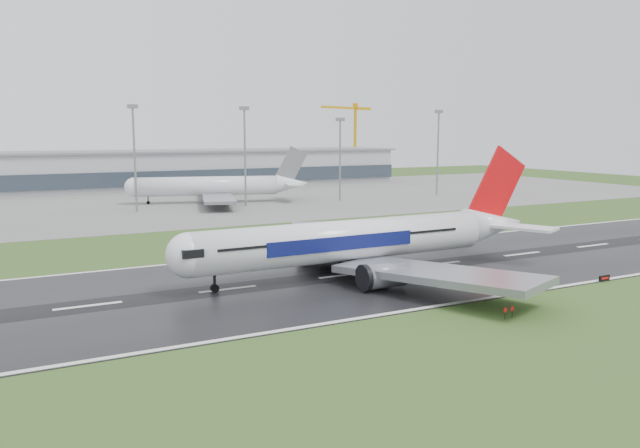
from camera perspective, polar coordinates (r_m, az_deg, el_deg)
ground at (r=102.89m, az=2.15°, el=-4.80°), size 520.00×520.00×0.00m
runway at (r=102.88m, az=2.15°, el=-4.78°), size 400.00×45.00×0.10m
apron at (r=219.19m, az=-14.02°, el=2.04°), size 400.00×130.00×0.08m
terminal at (r=277.18m, az=-16.92°, el=4.76°), size 240.00×36.00×15.00m
main_airliner at (r=102.98m, az=4.59°, el=0.93°), size 68.90×65.71×20.08m
parked_airliner at (r=211.02m, az=-9.71°, el=4.41°), size 74.82×71.83×18.13m
tower_crane at (r=332.92m, az=3.27°, el=7.76°), size 37.55×15.93×39.26m
runway_sign at (r=108.72m, az=24.75°, el=-4.58°), size 2.30×0.30×1.04m
floodmast_2 at (r=190.68m, az=-16.72°, el=5.59°), size 0.64×0.64×30.47m
floodmast_3 at (r=199.79m, az=-6.93°, el=6.01°), size 0.64×0.64×30.53m
floodmast_4 at (r=214.31m, az=1.86°, el=5.80°), size 0.64×0.64×27.38m
floodmast_5 at (r=237.38m, az=10.81°, el=6.31°), size 0.64×0.64×30.64m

